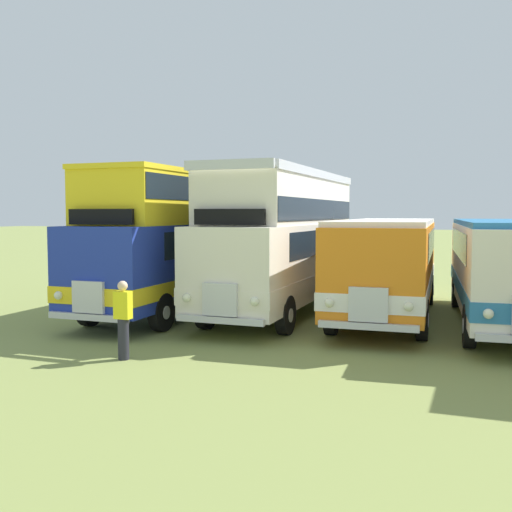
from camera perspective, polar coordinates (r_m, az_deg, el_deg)
The scene contains 6 objects.
ground_plane at distance 18.62m, azimuth 12.42°, elevation -5.83°, with size 200.00×200.00×0.00m, color olive.
bus_first_in_row at distance 20.39m, azimuth -6.16°, elevation 2.11°, with size 2.71×11.68×4.49m.
bus_second_in_row at distance 19.05m, azimuth 2.64°, elevation 1.62°, with size 2.74×10.00×4.52m.
bus_third_in_row at distance 18.61m, azimuth 12.58°, elevation -0.40°, with size 2.80×9.76×2.99m.
bus_fourth_in_row at distance 18.25m, azimuth 22.83°, elevation -0.71°, with size 3.10×10.01×2.99m.
marshal_person at distance 13.30m, azimuth -12.64°, elevation -5.95°, with size 0.36×0.24×1.73m.
Camera 1 is at (2.15, -18.21, 3.20)m, focal length 41.65 mm.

